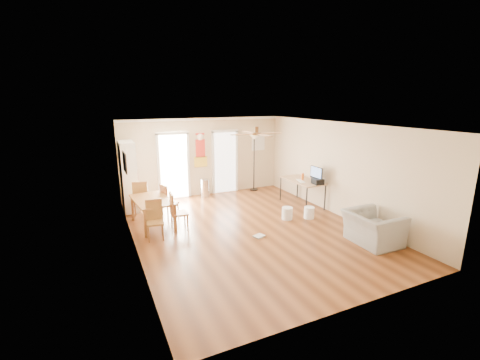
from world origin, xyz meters
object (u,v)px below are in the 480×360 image
computer_desk (302,193)px  dining_chair_far (141,198)px  wastebasket_a (287,213)px  torchiere_lamp (254,163)px  wastebasket_b (309,213)px  dining_chair_near (155,221)px  bookshelf (129,176)px  printer (318,181)px  dining_table (153,212)px  dining_chair_right_b (179,211)px  trash_can (205,188)px  armchair (373,228)px  dining_chair_right_a (170,201)px

computer_desk → dining_chair_far: bearing=165.3°
dining_chair_far → wastebasket_a: size_ratio=2.95×
torchiere_lamp → wastebasket_b: size_ratio=6.28×
dining_chair_near → dining_chair_far: size_ratio=0.94×
bookshelf → printer: size_ratio=6.47×
computer_desk → dining_table: bearing=177.5°
dining_chair_right_b → wastebasket_b: (3.44, -0.72, -0.32)m
trash_can → armchair: (2.26, -5.04, 0.06)m
printer → torchiere_lamp: bearing=111.9°
computer_desk → armchair: size_ratio=1.31×
dining_chair_right_b → dining_chair_far: size_ratio=0.97×
dining_chair_near → wastebasket_b: size_ratio=2.86×
dining_chair_right_b → dining_chair_near: bearing=120.2°
bookshelf → dining_chair_right_b: 2.37m
dining_table → trash_can: size_ratio=2.38×
wastebasket_b → armchair: size_ratio=0.29×
dining_chair_right_b → dining_chair_near: 0.74m
wastebasket_b → armchair: armchair is taller
dining_chair_right_a → dining_chair_right_b: dining_chair_right_b is taller
bookshelf → dining_chair_right_a: size_ratio=2.20×
dining_chair_right_b → armchair: (3.75, -2.63, -0.11)m
dining_table → torchiere_lamp: 4.41m
dining_chair_right_a → armchair: (3.75, -3.66, -0.10)m
wastebasket_b → dining_chair_right_b: bearing=168.2°
dining_chair_right_b → dining_chair_far: (-0.68, 1.56, 0.01)m
bookshelf → trash_can: bearing=1.5°
dining_chair_far → wastebasket_b: 4.72m
dining_table → computer_desk: computer_desk is taller
computer_desk → wastebasket_a: (-1.08, -0.87, -0.23)m
wastebasket_a → torchiere_lamp: bearing=80.2°
bookshelf → dining_chair_right_a: bookshelf is taller
dining_table → dining_chair_near: dining_chair_near is taller
computer_desk → printer: printer is taller
dining_chair_near → wastebasket_a: (3.50, -0.19, -0.29)m
bookshelf → dining_chair_near: 2.52m
dining_chair_near → printer: size_ratio=2.93×
printer → wastebasket_b: (-0.61, -0.48, -0.71)m
bookshelf → wastebasket_b: bookshelf is taller
dining_chair_far → armchair: 6.10m
dining_chair_right_a → armchair: size_ratio=0.82×
dining_table → wastebasket_b: dining_table is taller
dining_table → dining_chair_right_b: (0.55, -0.55, 0.12)m
bookshelf → dining_table: bookshelf is taller
dining_chair_near → armchair: size_ratio=0.82×
printer → armchair: size_ratio=0.28×
dining_chair_near → dining_chair_far: bearing=97.7°
printer → wastebasket_a: (-1.20, -0.29, -0.71)m
dining_chair_far → printer: (4.73, -1.79, 0.38)m
wastebasket_b → armchair: (0.31, -1.92, 0.20)m
dining_chair_near → trash_can: size_ratio=1.53×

